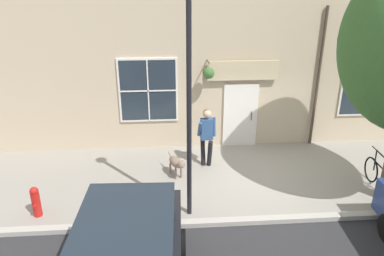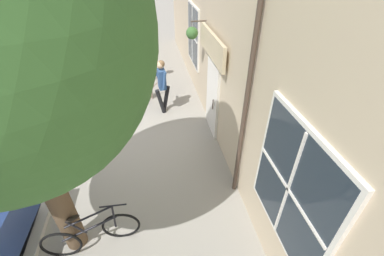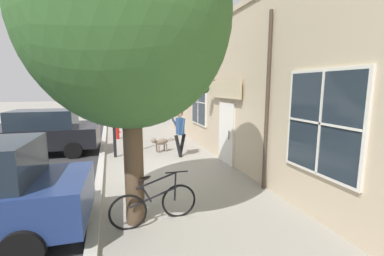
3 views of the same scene
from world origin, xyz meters
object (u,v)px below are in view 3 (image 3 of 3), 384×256
street_tree_by_curb (129,20)px  fire_hydrant (117,131)px  street_lamp (111,64)px  pedestrian_walking (180,129)px  parked_car_nearest_curb (41,133)px  leaning_bicycle (155,204)px  dog_on_leash (160,142)px

street_tree_by_curb → fire_hydrant: size_ratio=7.67×
street_lamp → street_tree_by_curb: bearing=93.5°
pedestrian_walking → fire_hydrant: bearing=-62.7°
pedestrian_walking → street_tree_by_curb: street_tree_by_curb is taller
pedestrian_walking → parked_car_nearest_curb: size_ratio=0.41×
street_tree_by_curb → street_lamp: size_ratio=1.11×
parked_car_nearest_curb → street_lamp: size_ratio=0.82×
street_tree_by_curb → leaning_bicycle: size_ratio=3.42×
parked_car_nearest_curb → street_lamp: bearing=156.1°
pedestrian_walking → leaning_bicycle: size_ratio=1.03×
fire_hydrant → dog_on_leash: bearing=115.4°
parked_car_nearest_curb → fire_hydrant: (-2.88, -2.37, -0.48)m
street_tree_by_curb → street_lamp: 5.00m
dog_on_leash → fire_hydrant: fire_hydrant is taller
parked_car_nearest_curb → fire_hydrant: bearing=-140.5°
dog_on_leash → street_tree_by_curb: (1.46, 5.21, 3.37)m
street_tree_by_curb → fire_hydrant: street_tree_by_curb is taller
pedestrian_walking → dog_on_leash: size_ratio=1.84×
dog_on_leash → fire_hydrant: 3.70m
street_lamp → fire_hydrant: bearing=-92.8°
dog_on_leash → street_lamp: (1.76, 0.24, 3.02)m
pedestrian_walking → street_tree_by_curb: size_ratio=0.30×
dog_on_leash → leaning_bicycle: (1.12, 5.40, -0.04)m
dog_on_leash → street_lamp: 3.50m
pedestrian_walking → street_tree_by_curb: 5.50m
pedestrian_walking → dog_on_leash: pedestrian_walking is taller
street_tree_by_curb → dog_on_leash: bearing=-105.6°
parked_car_nearest_curb → fire_hydrant: parked_car_nearest_curb is taller
pedestrian_walking → parked_car_nearest_curb: (5.07, -1.86, -0.20)m
dog_on_leash → street_tree_by_curb: bearing=74.4°
dog_on_leash → leaning_bicycle: bearing=78.3°
leaning_bicycle → dog_on_leash: bearing=-101.7°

